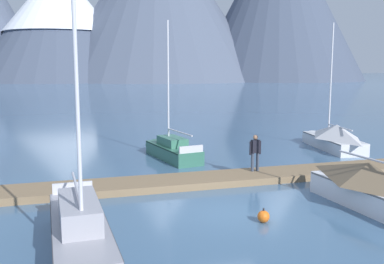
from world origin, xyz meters
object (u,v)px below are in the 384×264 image
object	(u,v)px
sailboat_mid_dock_port	(170,149)
sailboat_mid_dock_starboard	(379,190)
sailboat_far_berth	(333,137)
person_on_dock	(255,151)
mooring_buoy_channel_marker	(263,216)
sailboat_second_berth	(81,239)

from	to	relation	value
sailboat_mid_dock_port	sailboat_mid_dock_starboard	bearing A→B (deg)	-63.03
sailboat_far_berth	person_on_dock	distance (m)	9.35
sailboat_mid_dock_starboard	sailboat_mid_dock_port	bearing A→B (deg)	116.97
person_on_dock	sailboat_far_berth	bearing A→B (deg)	37.58
sailboat_mid_dock_port	mooring_buoy_channel_marker	bearing A→B (deg)	-84.22
sailboat_second_berth	sailboat_far_berth	distance (m)	19.94
sailboat_mid_dock_port	sailboat_far_berth	bearing A→B (deg)	2.11
person_on_dock	mooring_buoy_channel_marker	xyz separation A→B (m)	(-1.91, -5.68, -1.06)
person_on_dock	sailboat_mid_dock_starboard	bearing A→B (deg)	-65.69
person_on_dock	sailboat_mid_dock_port	bearing A→B (deg)	119.63
sailboat_mid_dock_port	person_on_dock	size ratio (longest dim) A/B	4.50
person_on_dock	mooring_buoy_channel_marker	distance (m)	6.09
sailboat_far_berth	mooring_buoy_channel_marker	size ratio (longest dim) A/B	16.13
person_on_dock	mooring_buoy_channel_marker	bearing A→B (deg)	-108.55
sailboat_far_berth	mooring_buoy_channel_marker	world-z (taller)	sailboat_far_berth
sailboat_second_berth	sailboat_mid_dock_port	distance (m)	13.51
sailboat_mid_dock_starboard	person_on_dock	distance (m)	6.10
sailboat_mid_dock_starboard	sailboat_far_berth	xyz separation A→B (m)	(4.89, 11.23, -0.04)
sailboat_mid_dock_port	mooring_buoy_channel_marker	xyz separation A→B (m)	(1.11, -10.99, -0.30)
person_on_dock	mooring_buoy_channel_marker	size ratio (longest dim) A/B	3.50
sailboat_mid_dock_starboard	person_on_dock	bearing A→B (deg)	114.31
person_on_dock	mooring_buoy_channel_marker	world-z (taller)	person_on_dock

